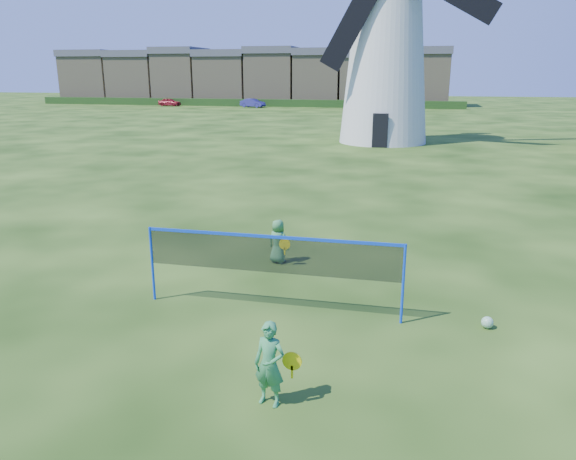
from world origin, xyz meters
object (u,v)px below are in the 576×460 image
Objects in this scene: player_girl at (270,364)px; player_boy at (278,241)px; windmill at (387,48)px; car_right at (253,103)px; badminton_net at (271,256)px; play_ball at (487,322)px; car_left at (170,102)px.

player_girl reaches higher than player_boy.
player_boy is at bearing -92.32° from windmill.
windmill reaches higher than car_right.
badminton_net is 66.82m from car_right.
windmill is at bearing 89.05° from badminton_net.
badminton_net reaches higher than play_ball.
car_left is (-31.14, 61.43, 0.00)m from player_boy.
play_ball is at bearing 170.19° from player_boy.
play_ball is (3.59, -27.87, -5.96)m from windmill.
windmill is at bearing -133.31° from car_left.
player_boy reaches higher than play_ball.
windmill is at bearing -72.18° from player_boy.
play_ball is 73.38m from car_left.
car_left is (-32.16, 36.22, -5.53)m from windmill.
windmill is at bearing 97.33° from play_ball.
car_right is (-20.05, 67.03, -0.04)m from player_girl.
windmill is 41.40m from car_right.
player_boy is at bearing 114.83° from player_girl.
car_left reaches higher than play_ball.
car_left is at bearing 104.75° from car_right.
player_girl reaches higher than car_right.
player_boy is at bearing 150.06° from play_ball.
player_girl is at bearing -135.78° from play_ball.
windmill reaches higher than car_left.
play_ball is 67.97m from car_right.
player_boy is at bearing 101.30° from badminton_net.
player_girl is at bearing -89.43° from windmill.
windmill is at bearing 102.59° from player_girl.
car_left is at bearing 131.60° from windmill.
windmill is 5.51× the size of car_left.
play_ball is (3.28, 3.19, -0.51)m from player_girl.
player_girl is at bearing -149.15° from car_left.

